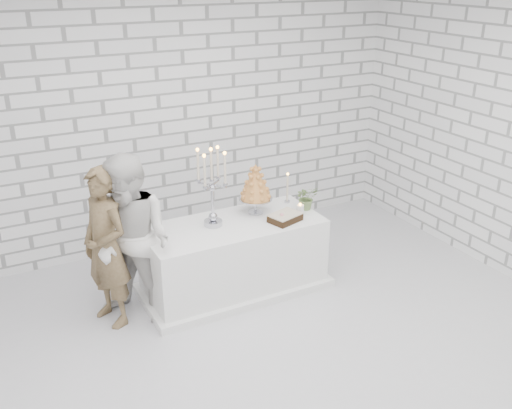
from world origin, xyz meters
name	(u,v)px	position (x,y,z in m)	size (l,w,h in m)	color
ground	(264,354)	(0.00, 0.00, 0.00)	(6.00, 5.00, 0.01)	silver
wall_back	(160,122)	(0.00, 2.50, 1.50)	(6.00, 0.01, 3.00)	white
cake_table	(234,257)	(0.24, 1.11, 0.38)	(1.80, 0.80, 0.75)	white
groom	(106,248)	(-1.03, 1.13, 0.77)	(0.56, 0.37, 1.55)	brown
bride	(133,241)	(-0.80, 1.06, 0.82)	(0.79, 0.62, 1.63)	silver
candelabra	(212,187)	(0.05, 1.17, 1.15)	(0.33, 0.33, 0.81)	#A7A8B2
croquembouche	(256,189)	(0.56, 1.24, 1.02)	(0.35, 0.35, 0.54)	#A4652D
chocolate_cake	(285,217)	(0.73, 0.92, 0.79)	(0.31, 0.22, 0.08)	black
pillar_candle	(300,210)	(0.94, 0.96, 0.81)	(0.08, 0.08, 0.12)	white
extra_taper	(287,189)	(1.00, 1.34, 0.91)	(0.06, 0.06, 0.32)	beige
flowers	(306,198)	(1.09, 1.09, 0.88)	(0.23, 0.20, 0.26)	#485F33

